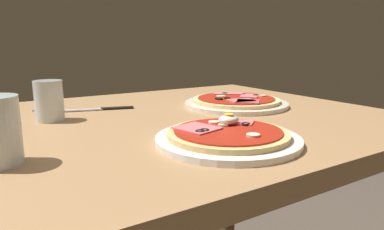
# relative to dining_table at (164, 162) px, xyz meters

# --- Properties ---
(dining_table) EXTENTS (1.16, 0.90, 0.77)m
(dining_table) POSITION_rel_dining_table_xyz_m (0.00, 0.00, 0.00)
(dining_table) COLOR #9E754C
(dining_table) RESTS_ON ground
(pizza_foreground) EXTENTS (0.28, 0.28, 0.05)m
(pizza_foreground) POSITION_rel_dining_table_xyz_m (0.00, -0.26, 0.13)
(pizza_foreground) COLOR white
(pizza_foreground) RESTS_ON dining_table
(pizza_across_left) EXTENTS (0.31, 0.31, 0.03)m
(pizza_across_left) POSITION_rel_dining_table_xyz_m (0.26, 0.03, 0.13)
(pizza_across_left) COLOR silver
(pizza_across_left) RESTS_ON dining_table
(water_glass_near) EXTENTS (0.07, 0.07, 0.10)m
(water_glass_near) POSITION_rel_dining_table_xyz_m (-0.25, 0.12, 0.16)
(water_glass_near) COLOR silver
(water_glass_near) RESTS_ON dining_table
(fork) EXTENTS (0.16, 0.04, 0.00)m
(fork) POSITION_rel_dining_table_xyz_m (-0.31, 0.27, 0.12)
(fork) COLOR silver
(fork) RESTS_ON dining_table
(knife) EXTENTS (0.19, 0.07, 0.01)m
(knife) POSITION_rel_dining_table_xyz_m (-0.10, 0.18, 0.12)
(knife) COLOR silver
(knife) RESTS_ON dining_table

